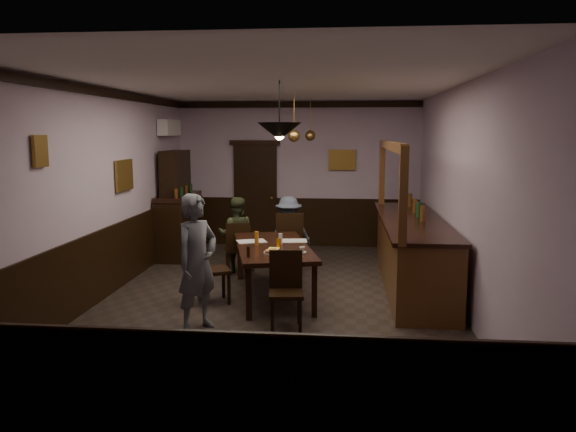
# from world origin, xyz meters

# --- Properties ---
(room) EXTENTS (5.01, 8.01, 3.01)m
(room) POSITION_xyz_m (0.00, 0.00, 1.50)
(room) COLOR #2D2621
(room) RESTS_ON ground
(dining_table) EXTENTS (1.49, 2.37, 0.75)m
(dining_table) POSITION_xyz_m (-0.07, 0.24, 0.69)
(dining_table) COLOR black
(dining_table) RESTS_ON ground
(chair_far_left) EXTENTS (0.48, 0.48, 0.90)m
(chair_far_left) POSITION_xyz_m (-0.80, 1.37, 0.49)
(chair_far_left) COLOR black
(chair_far_left) RESTS_ON ground
(chair_far_right) EXTENTS (0.48, 0.48, 1.04)m
(chair_far_right) POSITION_xyz_m (0.06, 1.57, 0.57)
(chair_far_right) COLOR black
(chair_far_right) RESTS_ON ground
(chair_near) EXTENTS (0.45, 0.45, 0.94)m
(chair_near) POSITION_xyz_m (0.25, -1.04, 0.51)
(chair_near) COLOR black
(chair_near) RESTS_ON ground
(chair_side) EXTENTS (0.57, 0.57, 0.99)m
(chair_side) POSITION_xyz_m (-0.92, -0.19, 0.54)
(chair_side) COLOR black
(chair_side) RESTS_ON ground
(person_standing) EXTENTS (0.65, 0.72, 1.65)m
(person_standing) POSITION_xyz_m (-0.79, -1.22, 0.82)
(person_standing) COLOR slate
(person_standing) RESTS_ON ground
(person_seated_left) EXTENTS (0.66, 0.54, 1.28)m
(person_seated_left) POSITION_xyz_m (-0.87, 1.64, 0.64)
(person_seated_left) COLOR #3A4227
(person_seated_left) RESTS_ON ground
(person_seated_right) EXTENTS (0.95, 0.79, 1.27)m
(person_seated_right) POSITION_xyz_m (0.00, 1.85, 0.64)
(person_seated_right) COLOR #4D586E
(person_seated_right) RESTS_ON ground
(newspaper_left) EXTENTS (0.50, 0.43, 0.01)m
(newspaper_left) POSITION_xyz_m (-0.42, 0.49, 0.75)
(newspaper_left) COLOR silver
(newspaper_left) RESTS_ON dining_table
(newspaper_right) EXTENTS (0.46, 0.35, 0.01)m
(newspaper_right) POSITION_xyz_m (0.19, 0.59, 0.75)
(newspaper_right) COLOR silver
(newspaper_right) RESTS_ON dining_table
(napkin) EXTENTS (0.18, 0.18, 0.00)m
(napkin) POSITION_xyz_m (-0.02, 0.02, 0.75)
(napkin) COLOR #FEE85D
(napkin) RESTS_ON dining_table
(saucer) EXTENTS (0.15, 0.15, 0.01)m
(saucer) POSITION_xyz_m (0.37, -0.21, 0.76)
(saucer) COLOR white
(saucer) RESTS_ON dining_table
(coffee_cup) EXTENTS (0.10, 0.10, 0.07)m
(coffee_cup) POSITION_xyz_m (0.39, -0.24, 0.80)
(coffee_cup) COLOR white
(coffee_cup) RESTS_ON saucer
(pastry_plate) EXTENTS (0.22, 0.22, 0.01)m
(pastry_plate) POSITION_xyz_m (-0.02, -0.27, 0.76)
(pastry_plate) COLOR white
(pastry_plate) RESTS_ON dining_table
(pastry_ring_a) EXTENTS (0.13, 0.13, 0.04)m
(pastry_ring_a) POSITION_xyz_m (-0.04, -0.32, 0.79)
(pastry_ring_a) COLOR #C68C47
(pastry_ring_a) RESTS_ON pastry_plate
(pastry_ring_b) EXTENTS (0.13, 0.13, 0.04)m
(pastry_ring_b) POSITION_xyz_m (0.01, -0.25, 0.79)
(pastry_ring_b) COLOR #C68C47
(pastry_ring_b) RESTS_ON pastry_plate
(soda_can) EXTENTS (0.07, 0.07, 0.12)m
(soda_can) POSITION_xyz_m (0.03, 0.13, 0.81)
(soda_can) COLOR orange
(soda_can) RESTS_ON dining_table
(beer_glass) EXTENTS (0.06, 0.06, 0.20)m
(beer_glass) POSITION_xyz_m (-0.30, 0.23, 0.85)
(beer_glass) COLOR #BF721E
(beer_glass) RESTS_ON dining_table
(water_glass) EXTENTS (0.06, 0.06, 0.15)m
(water_glass) POSITION_xyz_m (0.03, 0.35, 0.82)
(water_glass) COLOR silver
(water_glass) RESTS_ON dining_table
(pepper_mill) EXTENTS (0.04, 0.04, 0.14)m
(pepper_mill) POSITION_xyz_m (-0.29, -0.54, 0.82)
(pepper_mill) COLOR black
(pepper_mill) RESTS_ON dining_table
(sideboard) EXTENTS (0.55, 1.53, 2.02)m
(sideboard) POSITION_xyz_m (-2.21, 2.77, 0.81)
(sideboard) COLOR black
(sideboard) RESTS_ON ground
(bar_counter) EXTENTS (0.92, 3.96, 2.22)m
(bar_counter) POSITION_xyz_m (1.99, 0.97, 0.57)
(bar_counter) COLOR #513015
(bar_counter) RESTS_ON ground
(door_back) EXTENTS (0.90, 0.06, 2.10)m
(door_back) POSITION_xyz_m (-0.90, 3.95, 1.05)
(door_back) COLOR black
(door_back) RESTS_ON ground
(ac_unit) EXTENTS (0.20, 0.85, 0.30)m
(ac_unit) POSITION_xyz_m (-2.38, 2.90, 2.45)
(ac_unit) COLOR white
(ac_unit) RESTS_ON ground
(picture_left_small) EXTENTS (0.04, 0.28, 0.36)m
(picture_left_small) POSITION_xyz_m (-2.46, -1.60, 2.15)
(picture_left_small) COLOR olive
(picture_left_small) RESTS_ON ground
(picture_left_large) EXTENTS (0.04, 0.62, 0.48)m
(picture_left_large) POSITION_xyz_m (-2.46, 0.80, 1.70)
(picture_left_large) COLOR olive
(picture_left_large) RESTS_ON ground
(picture_back) EXTENTS (0.55, 0.04, 0.42)m
(picture_back) POSITION_xyz_m (0.90, 3.96, 1.80)
(picture_back) COLOR olive
(picture_back) RESTS_ON ground
(pendant_iron) EXTENTS (0.56, 0.56, 0.74)m
(pendant_iron) POSITION_xyz_m (0.12, -0.54, 2.37)
(pendant_iron) COLOR black
(pendant_iron) RESTS_ON ground
(pendant_brass_mid) EXTENTS (0.20, 0.20, 0.81)m
(pendant_brass_mid) POSITION_xyz_m (0.10, 1.81, 2.30)
(pendant_brass_mid) COLOR #BF8C3F
(pendant_brass_mid) RESTS_ON ground
(pendant_brass_far) EXTENTS (0.20, 0.20, 0.81)m
(pendant_brass_far) POSITION_xyz_m (0.30, 3.01, 2.30)
(pendant_brass_far) COLOR #BF8C3F
(pendant_brass_far) RESTS_ON ground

